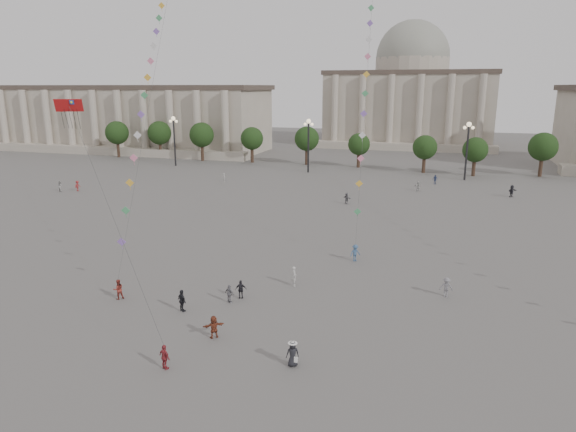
% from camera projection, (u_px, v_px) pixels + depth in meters
% --- Properties ---
extents(ground, '(360.00, 360.00, 0.00)m').
position_uv_depth(ground, '(254.00, 344.00, 34.49)').
color(ground, '#5A5755').
rests_on(ground, ground).
extents(hall_west, '(84.00, 26.22, 17.20)m').
position_uv_depth(hall_west, '(120.00, 118.00, 140.86)').
color(hall_west, '#A49C8A').
rests_on(hall_west, ground).
extents(hall_central, '(48.30, 34.30, 35.50)m').
position_uv_depth(hall_central, '(410.00, 96.00, 150.69)').
color(hall_central, '#A49C8A').
rests_on(hall_central, ground).
extents(tree_row, '(137.12, 5.12, 8.00)m').
position_uv_depth(tree_row, '(389.00, 144.00, 105.42)').
color(tree_row, '#322219').
rests_on(tree_row, ground).
extents(lamp_post_far_west, '(2.00, 0.90, 10.65)m').
position_uv_depth(lamp_post_far_west, '(174.00, 132.00, 110.41)').
color(lamp_post_far_west, '#262628').
rests_on(lamp_post_far_west, ground).
extents(lamp_post_mid_west, '(2.00, 0.90, 10.65)m').
position_uv_depth(lamp_post_mid_west, '(308.00, 136.00, 101.82)').
color(lamp_post_mid_west, '#262628').
rests_on(lamp_post_mid_west, ground).
extents(lamp_post_mid_east, '(2.00, 0.90, 10.65)m').
position_uv_depth(lamp_post_mid_east, '(468.00, 140.00, 93.23)').
color(lamp_post_mid_east, '#262628').
rests_on(lamp_post_mid_east, ground).
extents(person_crowd_0, '(1.05, 0.75, 1.65)m').
position_uv_depth(person_crowd_0, '(435.00, 179.00, 90.99)').
color(person_crowd_0, '#354678').
rests_on(person_crowd_0, ground).
extents(person_crowd_1, '(1.07, 1.00, 1.77)m').
position_uv_depth(person_crowd_1, '(60.00, 186.00, 84.50)').
color(person_crowd_1, '#AEADA9').
rests_on(person_crowd_1, ground).
extents(person_crowd_2, '(0.78, 1.20, 1.74)m').
position_uv_depth(person_crowd_2, '(78.00, 186.00, 84.83)').
color(person_crowd_2, maroon).
rests_on(person_crowd_2, ground).
extents(person_crowd_4, '(1.38, 1.36, 1.58)m').
position_uv_depth(person_crowd_4, '(418.00, 186.00, 85.01)').
color(person_crowd_4, beige).
rests_on(person_crowd_4, ground).
extents(person_crowd_6, '(1.10, 0.67, 1.67)m').
position_uv_depth(person_crowd_6, '(446.00, 287.00, 42.13)').
color(person_crowd_6, slate).
rests_on(person_crowd_6, ground).
extents(person_crowd_9, '(1.64, 1.68, 1.92)m').
position_uv_depth(person_crowd_9, '(512.00, 191.00, 80.17)').
color(person_crowd_9, '#232328').
rests_on(person_crowd_9, ground).
extents(person_crowd_10, '(0.62, 0.70, 1.60)m').
position_uv_depth(person_crowd_10, '(224.00, 178.00, 93.02)').
color(person_crowd_10, '#B6B5B1').
rests_on(person_crowd_10, ground).
extents(person_crowd_12, '(1.54, 1.34, 1.68)m').
position_uv_depth(person_crowd_12, '(347.00, 198.00, 75.56)').
color(person_crowd_12, slate).
rests_on(person_crowd_12, ground).
extents(person_crowd_13, '(0.64, 0.75, 1.75)m').
position_uv_depth(person_crowd_13, '(294.00, 276.00, 44.45)').
color(person_crowd_13, beige).
rests_on(person_crowd_13, ground).
extents(tourist_0, '(1.03, 0.74, 1.62)m').
position_uv_depth(tourist_0, '(165.00, 357.00, 31.28)').
color(tourist_0, maroon).
rests_on(tourist_0, ground).
extents(tourist_1, '(1.11, 0.91, 1.76)m').
position_uv_depth(tourist_1, '(182.00, 301.00, 39.33)').
color(tourist_1, black).
rests_on(tourist_1, ground).
extents(tourist_2, '(1.47, 1.30, 1.61)m').
position_uv_depth(tourist_2, '(214.00, 327.00, 35.22)').
color(tourist_2, brown).
rests_on(tourist_2, ground).
extents(tourist_3, '(0.95, 0.63, 1.51)m').
position_uv_depth(tourist_3, '(229.00, 294.00, 41.00)').
color(tourist_3, slate).
rests_on(tourist_3, ground).
extents(tourist_4, '(0.99, 0.66, 1.56)m').
position_uv_depth(tourist_4, '(241.00, 289.00, 41.77)').
color(tourist_4, black).
rests_on(tourist_4, ground).
extents(kite_flyer_0, '(1.02, 1.03, 1.67)m').
position_uv_depth(kite_flyer_0, '(118.00, 289.00, 41.68)').
color(kite_flyer_0, maroon).
rests_on(kite_flyer_0, ground).
extents(kite_flyer_1, '(1.25, 1.20, 1.71)m').
position_uv_depth(kite_flyer_1, '(355.00, 253.00, 50.74)').
color(kite_flyer_1, '#395981').
rests_on(kite_flyer_1, ground).
extents(hat_person, '(0.97, 0.85, 1.69)m').
position_uv_depth(hat_person, '(293.00, 353.00, 31.61)').
color(hat_person, black).
rests_on(hat_person, ground).
extents(dragon_kite, '(8.28, 6.22, 22.68)m').
position_uv_depth(dragon_kite, '(71.00, 116.00, 42.02)').
color(dragon_kite, '#A91213').
rests_on(dragon_kite, ground).
extents(kite_train_west, '(16.28, 44.22, 64.72)m').
position_uv_depth(kite_train_west, '(162.00, 12.00, 60.08)').
color(kite_train_west, '#3F3F3F').
rests_on(kite_train_west, ground).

